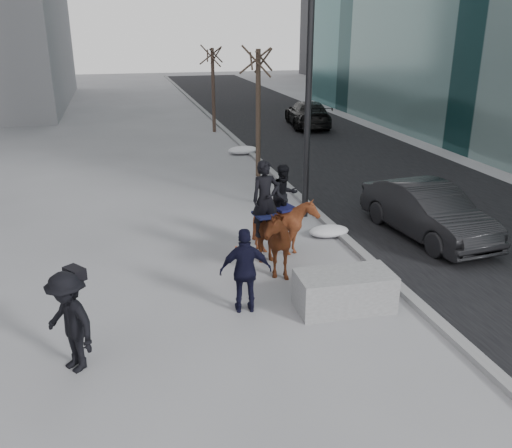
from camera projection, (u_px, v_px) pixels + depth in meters
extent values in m
plane|color=gray|center=(271.00, 315.00, 10.74)|extent=(120.00, 120.00, 0.00)
cube|color=black|center=(372.00, 170.00, 21.46)|extent=(8.00, 90.00, 0.01)
cube|color=gray|center=(276.00, 176.00, 20.51)|extent=(0.25, 90.00, 0.12)
cube|color=#959597|center=(344.00, 291.00, 10.88)|extent=(1.96, 1.02, 0.77)
imported|color=black|center=(428.00, 211.00, 14.51)|extent=(2.01, 4.52, 1.44)
imported|color=black|center=(308.00, 114.00, 30.55)|extent=(2.74, 5.21, 1.44)
imported|color=#512A10|center=(267.00, 237.00, 12.42)|extent=(1.16, 2.10, 1.69)
imported|color=black|center=(265.00, 199.00, 12.26)|extent=(0.69, 0.50, 1.77)
cube|color=black|center=(265.00, 215.00, 12.39)|extent=(0.55, 0.62, 0.06)
imported|color=#4E1D0F|center=(285.00, 226.00, 13.42)|extent=(1.53, 1.62, 1.47)
imported|color=black|center=(284.00, 195.00, 13.30)|extent=(0.88, 0.77, 1.54)
cube|color=#0F103A|center=(284.00, 208.00, 13.41)|extent=(0.62, 0.67, 0.06)
imported|color=black|center=(246.00, 271.00, 10.62)|extent=(1.08, 0.57, 1.75)
cylinder|color=#CE430C|center=(237.00, 248.00, 11.01)|extent=(0.04, 0.18, 0.07)
imported|color=black|center=(69.00, 322.00, 8.78)|extent=(1.20, 1.30, 1.75)
cube|color=black|center=(75.00, 273.00, 8.78)|extent=(0.39, 0.42, 0.20)
cylinder|color=black|center=(310.00, 61.00, 14.79)|extent=(0.18, 0.18, 9.00)
ellipsoid|color=silver|center=(329.00, 231.00, 14.74)|extent=(1.11, 0.70, 0.28)
ellipsoid|color=silver|center=(243.00, 150.00, 24.19)|extent=(1.36, 0.86, 0.35)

